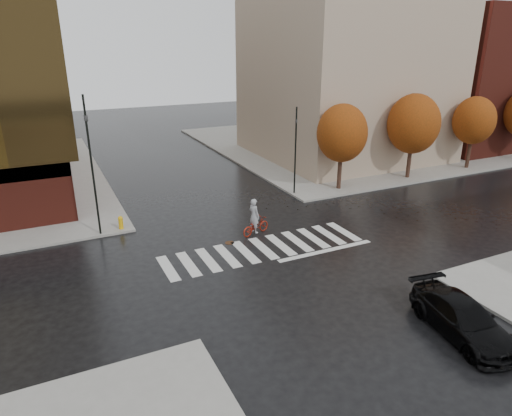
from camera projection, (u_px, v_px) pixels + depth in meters
The scene contains 14 objects.
ground at pixel (267, 252), 25.29m from camera, with size 120.00×120.00×0.00m, color black.
sidewalk_ne at pixel (348, 142), 51.52m from camera, with size 30.00×30.00×0.15m, color gray.
crosswalk at pixel (263, 248), 25.71m from camera, with size 12.00×3.00×0.01m, color silver.
building_ne_tan at pixel (346, 60), 43.34m from camera, with size 16.00×16.00×18.00m, color tan.
building_ne_brick at pixel (471, 77), 49.69m from camera, with size 14.00×14.00×14.00m, color maroon.
tree_ne_a at pixel (342, 133), 34.04m from camera, with size 3.80×3.80×6.50m.
tree_ne_b at pixel (414, 124), 36.82m from camera, with size 4.20×4.20×6.89m.
tree_ne_c at pixel (474, 121), 39.75m from camera, with size 3.60×3.60×6.31m.
sedan at pixel (462, 318), 18.04m from camera, with size 2.03×5.00×1.45m, color black.
cyclist at pixel (255, 222), 27.31m from camera, with size 2.11×1.28×2.27m.
traffic_light_nw at pixel (91, 156), 25.64m from camera, with size 0.25×0.22×8.16m.
traffic_light_ne at pixel (296, 146), 33.22m from camera, with size 0.18×0.20×6.42m.
fire_hydrant at pixel (121, 222), 27.83m from camera, with size 0.29×0.29×0.82m.
manhole at pixel (230, 243), 26.40m from camera, with size 0.54×0.54×0.01m, color #4D301B.
Camera 1 is at (-10.47, -20.31, 11.13)m, focal length 32.00 mm.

